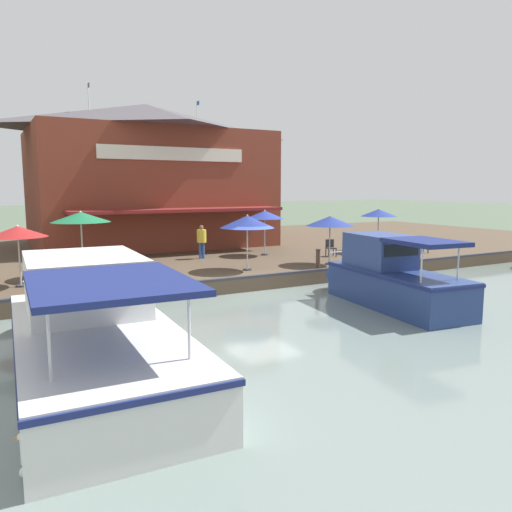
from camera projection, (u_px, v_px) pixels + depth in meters
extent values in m
plane|color=#4C5B47|center=(262.00, 292.00, 19.46)|extent=(220.00, 220.00, 0.00)
cube|color=#4C3D2D|center=(169.00, 253.00, 28.97)|extent=(22.00, 56.00, 0.60)
cube|color=#2D2D33|center=(261.00, 276.00, 19.46)|extent=(0.20, 50.40, 0.10)
cube|color=brown|center=(148.00, 189.00, 30.56)|extent=(9.59, 13.21, 6.74)
pyramid|color=#4C474C|center=(146.00, 118.00, 29.98)|extent=(10.06, 13.87, 1.69)
cube|color=maroon|center=(181.00, 210.00, 25.76)|extent=(1.80, 11.23, 0.16)
cube|color=silver|center=(174.00, 154.00, 26.11)|extent=(0.08, 7.93, 0.70)
cylinder|color=silver|center=(197.00, 118.00, 31.53)|extent=(0.06, 0.06, 2.13)
cube|color=#2D5193|center=(198.00, 103.00, 31.25)|extent=(0.36, 0.03, 0.24)
cylinder|color=silver|center=(89.00, 107.00, 28.35)|extent=(0.06, 0.06, 2.59)
cube|color=#4C4C56|center=(89.00, 85.00, 28.04)|extent=(0.36, 0.03, 0.24)
cylinder|color=#B7B7B7|center=(265.00, 234.00, 25.64)|extent=(0.06, 0.06, 2.15)
cylinder|color=#2D2D33|center=(265.00, 254.00, 25.78)|extent=(0.36, 0.36, 0.06)
cone|color=navy|center=(265.00, 215.00, 25.50)|extent=(1.97, 1.97, 0.41)
cone|color=white|center=(265.00, 214.00, 25.50)|extent=(1.22, 1.22, 0.33)
sphere|color=white|center=(265.00, 211.00, 25.47)|extent=(0.08, 0.08, 0.08)
cylinder|color=#B7B7B7|center=(19.00, 258.00, 17.43)|extent=(0.06, 0.06, 2.01)
cylinder|color=#2D2D33|center=(21.00, 286.00, 17.57)|extent=(0.36, 0.36, 0.06)
cone|color=maroon|center=(18.00, 232.00, 17.31)|extent=(1.99, 1.99, 0.38)
cone|color=white|center=(18.00, 231.00, 17.30)|extent=(1.23, 1.23, 0.31)
sphere|color=white|center=(17.00, 226.00, 17.28)|extent=(0.08, 0.08, 0.08)
cylinder|color=#B7B7B7|center=(378.00, 232.00, 26.62)|extent=(0.06, 0.06, 2.19)
cylinder|color=#2D2D33|center=(377.00, 252.00, 26.77)|extent=(0.36, 0.36, 0.06)
cone|color=navy|center=(379.00, 213.00, 26.48)|extent=(1.92, 1.92, 0.39)
cone|color=yellow|center=(379.00, 212.00, 26.48)|extent=(1.19, 1.19, 0.31)
sphere|color=yellow|center=(379.00, 209.00, 26.46)|extent=(0.08, 0.08, 0.08)
cylinder|color=#B7B7B7|center=(247.00, 245.00, 20.92)|extent=(0.06, 0.06, 2.13)
cylinder|color=#2D2D33|center=(247.00, 269.00, 21.06)|extent=(0.36, 0.36, 0.06)
cone|color=navy|center=(247.00, 222.00, 20.79)|extent=(2.28, 2.28, 0.52)
cone|color=yellow|center=(247.00, 221.00, 20.79)|extent=(1.41, 1.41, 0.41)
sphere|color=yellow|center=(247.00, 215.00, 20.75)|extent=(0.08, 0.08, 0.08)
cylinder|color=#B7B7B7|center=(82.00, 246.00, 19.38)|extent=(0.06, 0.06, 2.39)
cylinder|color=#2D2D33|center=(84.00, 276.00, 19.54)|extent=(0.36, 0.36, 0.06)
cone|color=#19663D|center=(81.00, 217.00, 19.22)|extent=(2.24, 2.24, 0.39)
cone|color=silver|center=(81.00, 217.00, 19.22)|extent=(1.39, 1.39, 0.32)
sphere|color=silver|center=(80.00, 212.00, 19.20)|extent=(0.08, 0.08, 0.08)
cylinder|color=#B7B7B7|center=(330.00, 242.00, 22.53)|extent=(0.06, 0.06, 2.04)
cylinder|color=#2D2D33|center=(329.00, 264.00, 22.67)|extent=(0.36, 0.36, 0.06)
cone|color=navy|center=(330.00, 221.00, 22.40)|extent=(2.17, 2.17, 0.44)
cone|color=yellow|center=(330.00, 221.00, 22.40)|extent=(1.35, 1.35, 0.35)
sphere|color=yellow|center=(330.00, 216.00, 22.37)|extent=(0.08, 0.08, 0.08)
cube|color=#2D2D33|center=(336.00, 253.00, 25.10)|extent=(0.05, 0.05, 0.42)
cube|color=#2D2D33|center=(329.00, 253.00, 25.01)|extent=(0.05, 0.05, 0.42)
cube|color=#2D2D33|center=(333.00, 252.00, 25.48)|extent=(0.05, 0.05, 0.42)
cube|color=#2D2D33|center=(326.00, 252.00, 25.40)|extent=(0.05, 0.05, 0.42)
cube|color=#2D2D33|center=(331.00, 248.00, 25.22)|extent=(0.55, 0.55, 0.05)
cube|color=#2D2D33|center=(330.00, 243.00, 25.38)|extent=(0.16, 0.43, 0.40)
cube|color=#2D2D33|center=(428.00, 249.00, 26.44)|extent=(0.05, 0.05, 0.42)
cube|color=#2D2D33|center=(422.00, 250.00, 26.31)|extent=(0.05, 0.05, 0.42)
cube|color=#2D2D33|center=(423.00, 248.00, 26.81)|extent=(0.05, 0.05, 0.42)
cube|color=#2D2D33|center=(417.00, 249.00, 26.68)|extent=(0.05, 0.05, 0.42)
cube|color=#2D2D33|center=(423.00, 245.00, 26.53)|extent=(0.51, 0.51, 0.05)
cube|color=#2D2D33|center=(421.00, 240.00, 26.69)|extent=(0.12, 0.44, 0.40)
cube|color=#2D2D33|center=(356.00, 247.00, 27.62)|extent=(0.05, 0.05, 0.42)
cube|color=#2D2D33|center=(353.00, 247.00, 27.29)|extent=(0.05, 0.05, 0.42)
cube|color=#2D2D33|center=(350.00, 246.00, 27.85)|extent=(0.05, 0.05, 0.42)
cube|color=#2D2D33|center=(347.00, 247.00, 27.52)|extent=(0.05, 0.05, 0.42)
cube|color=#2D2D33|center=(352.00, 243.00, 27.54)|extent=(0.59, 0.59, 0.05)
cube|color=#2D2D33|center=(348.00, 239.00, 27.62)|extent=(0.23, 0.41, 0.40)
cylinder|color=#2D5193|center=(203.00, 250.00, 24.50)|extent=(0.13, 0.13, 0.79)
cylinder|color=#2D5193|center=(200.00, 251.00, 24.44)|extent=(0.13, 0.13, 0.79)
cylinder|color=gold|center=(202.00, 236.00, 24.37)|extent=(0.46, 0.46, 0.63)
sphere|color=brown|center=(201.00, 227.00, 24.32)|extent=(0.22, 0.22, 0.22)
cube|color=navy|center=(396.00, 289.00, 16.70)|extent=(5.67, 2.56, 1.23)
ellipsoid|color=navy|center=(351.00, 276.00, 19.21)|extent=(2.13, 2.07, 1.23)
cube|color=navy|center=(397.00, 273.00, 16.63)|extent=(5.74, 2.61, 0.10)
cube|color=navy|center=(380.00, 250.00, 17.43)|extent=(2.50, 1.82, 1.15)
cube|color=black|center=(401.00, 250.00, 16.35)|extent=(0.21, 1.38, 0.40)
cube|color=navy|center=(425.00, 242.00, 15.29)|extent=(2.47, 1.92, 0.14)
cylinder|color=silver|center=(458.00, 262.00, 14.99)|extent=(0.05, 0.05, 1.10)
cylinder|color=silver|center=(422.00, 264.00, 14.47)|extent=(0.05, 0.05, 1.10)
cylinder|color=silver|center=(348.00, 252.00, 19.30)|extent=(0.21, 1.57, 0.04)
cube|color=silver|center=(97.00, 352.00, 10.43)|extent=(8.01, 3.36, 1.15)
ellipsoid|color=silver|center=(73.00, 311.00, 13.93)|extent=(2.90, 3.02, 1.15)
cube|color=navy|center=(96.00, 329.00, 10.36)|extent=(8.11, 3.41, 0.10)
cube|color=white|center=(84.00, 283.00, 11.50)|extent=(3.26, 2.57, 1.30)
cube|color=black|center=(95.00, 288.00, 10.09)|extent=(0.14, 2.15, 0.45)
cube|color=navy|center=(110.00, 283.00, 8.54)|extent=(3.34, 2.73, 0.11)
cylinder|color=silver|center=(189.00, 323.00, 8.23)|extent=(0.05, 0.05, 1.22)
cylinder|color=silver|center=(49.00, 341.00, 7.28)|extent=(0.05, 0.05, 1.22)
cylinder|color=silver|center=(70.00, 278.00, 14.10)|extent=(0.13, 2.46, 0.04)
cylinder|color=#473323|center=(318.00, 260.00, 21.00)|extent=(0.18, 0.18, 0.86)
cylinder|color=#2D2D33|center=(318.00, 250.00, 20.94)|extent=(0.22, 0.22, 0.04)
ellipsoid|color=white|center=(41.00, 468.00, 6.93)|extent=(0.31, 0.58, 0.24)
cylinder|color=white|center=(23.00, 450.00, 6.78)|extent=(0.07, 0.07, 0.40)
sphere|color=white|center=(21.00, 437.00, 6.74)|extent=(0.10, 0.10, 0.10)
cone|color=orange|center=(15.00, 438.00, 6.71)|extent=(0.05, 0.06, 0.04)
cylinder|color=brown|center=(137.00, 213.00, 36.10)|extent=(0.44, 0.44, 3.25)
sphere|color=#427A38|center=(136.00, 167.00, 35.65)|extent=(4.53, 4.53, 4.53)
sphere|color=#427A38|center=(130.00, 173.00, 34.60)|extent=(3.17, 3.17, 3.17)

